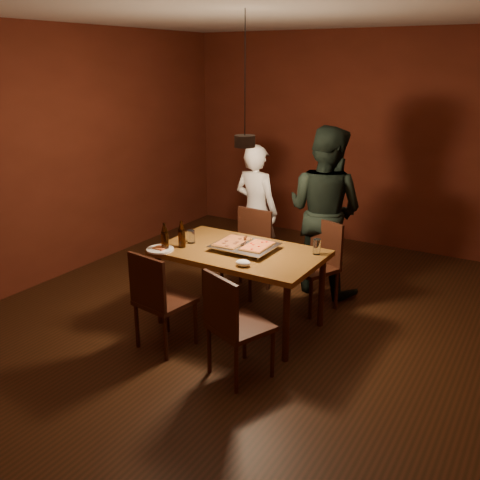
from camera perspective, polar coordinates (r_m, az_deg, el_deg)
The scene contains 19 objects.
room_shell at distance 4.70m, azimuth 0.50°, elevation 6.26°, with size 6.00×6.00×6.00m.
dining_table at distance 4.93m, azimuth 0.00°, elevation -1.91°, with size 1.50×0.90×0.75m.
chair_far_left at distance 5.75m, azimuth 1.01°, elevation -0.35°, with size 0.44×0.44×0.49m.
chair_far_right at distance 5.42m, azimuth 8.36°, elevation -1.77°, with size 0.55×0.55×0.49m.
chair_near_left at distance 4.60m, azimuth -8.81°, elevation -5.60°, with size 0.47×0.47×0.49m.
chair_near_right at distance 4.14m, azimuth -0.88°, elevation -8.23°, with size 0.54×0.54×0.49m.
pizza_tray at distance 4.91m, azimuth 0.52°, elevation -0.78°, with size 0.55×0.45×0.05m, color silver.
pizza_meat at distance 4.96m, azimuth -0.83°, elevation -0.16°, with size 0.23×0.37×0.02m, color maroon.
pizza_cheese at distance 4.85m, azimuth 1.86°, elevation -0.63°, with size 0.21×0.34×0.02m, color gold.
spatula at distance 4.91m, azimuth 0.42°, elevation -0.30°, with size 0.09×0.24×0.04m, color silver, non-canonical shape.
beer_bottle_a at distance 4.92m, azimuth -8.03°, elevation 0.37°, with size 0.07×0.07×0.26m.
beer_bottle_b at distance 4.98m, azimuth -6.25°, elevation 0.61°, with size 0.07×0.07×0.25m.
water_glass_left at distance 5.11m, azimuth -5.26°, elevation 0.36°, with size 0.08×0.08×0.12m, color silver.
water_glass_right at distance 4.84m, azimuth 8.19°, elevation -0.71°, with size 0.07×0.07×0.14m, color silver.
plate_slice at distance 4.96m, azimuth -8.52°, elevation -0.97°, with size 0.25×0.25×0.03m.
napkin at distance 4.52m, azimuth 0.33°, elevation -2.46°, with size 0.13×0.10×0.06m, color white.
diner_white at distance 6.16m, azimuth 1.72°, elevation 3.14°, with size 0.56×0.37×1.53m, color white.
diner_dark at distance 5.73m, azimuth 8.99°, elevation 3.07°, with size 0.87×0.68×1.79m, color black.
pendant_lamp at distance 4.64m, azimuth 0.52°, elevation 10.62°, with size 0.18×0.18×1.10m.
Camera 1 is at (2.35, -3.95, 2.40)m, focal length 40.00 mm.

